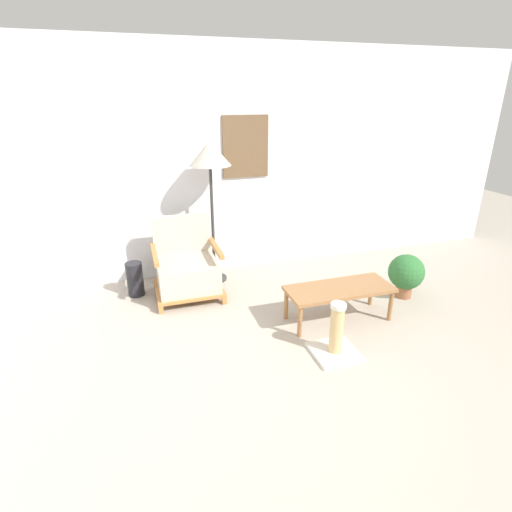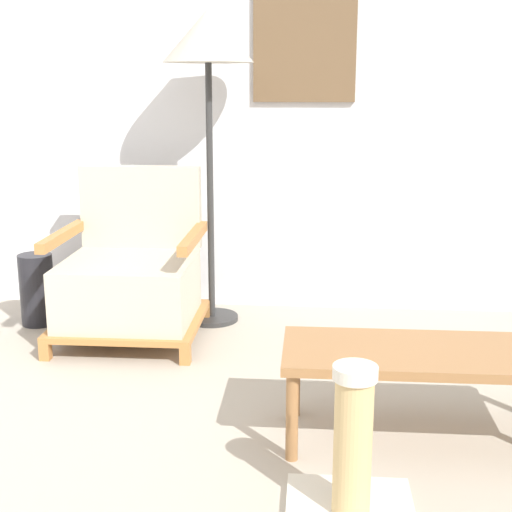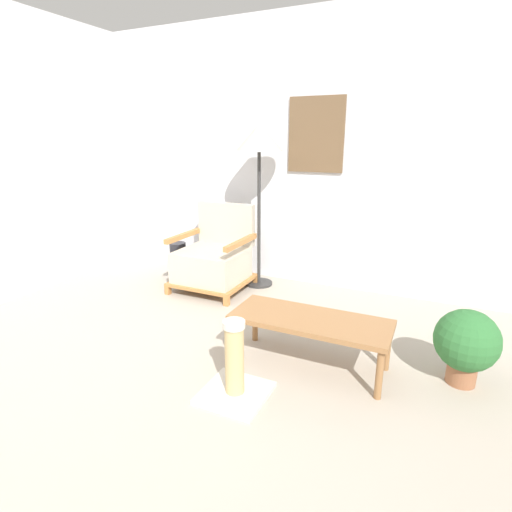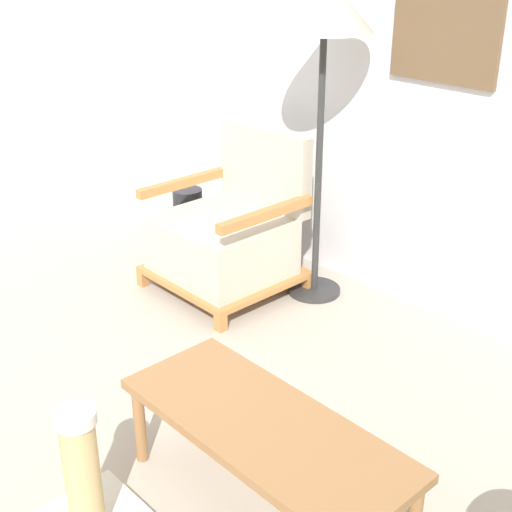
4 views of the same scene
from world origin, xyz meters
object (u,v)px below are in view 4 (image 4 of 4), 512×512
(armchair, at_px, (228,236))
(vase, at_px, (188,219))
(scratching_post, at_px, (85,496))
(floor_lamp, at_px, (324,18))
(coffee_table, at_px, (265,433))

(armchair, bearing_deg, vase, 163.99)
(vase, bearing_deg, scratching_post, -46.13)
(floor_lamp, xyz_separation_m, scratching_post, (0.68, -1.83, -1.29))
(armchair, distance_m, vase, 0.60)
(scratching_post, bearing_deg, armchair, 124.69)
(armchair, xyz_separation_m, scratching_post, (1.06, -1.53, -0.15))
(floor_lamp, distance_m, scratching_post, 2.34)
(vase, bearing_deg, coffee_table, -31.34)
(floor_lamp, distance_m, vase, 1.58)
(floor_lamp, bearing_deg, coffee_table, -53.15)
(floor_lamp, bearing_deg, scratching_post, -69.57)
(armchair, xyz_separation_m, vase, (-0.57, 0.16, -0.12))
(coffee_table, bearing_deg, floor_lamp, 126.85)
(scratching_post, bearing_deg, vase, 133.87)
(armchair, relative_size, coffee_table, 0.81)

